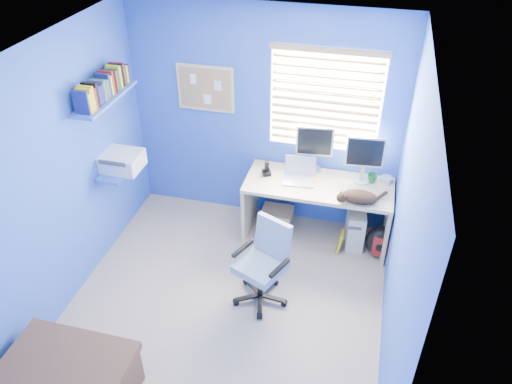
% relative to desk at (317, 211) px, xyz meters
% --- Properties ---
extents(floor, '(3.00, 3.20, 0.00)m').
position_rel_desk_xyz_m(floor, '(-0.69, -1.26, -0.37)').
color(floor, gray).
rests_on(floor, ground).
extents(ceiling, '(3.00, 3.20, 0.00)m').
position_rel_desk_xyz_m(ceiling, '(-0.69, -1.26, 2.13)').
color(ceiling, white).
rests_on(ceiling, wall_back).
extents(wall_back, '(3.00, 0.01, 2.50)m').
position_rel_desk_xyz_m(wall_back, '(-0.69, 0.34, 0.88)').
color(wall_back, blue).
rests_on(wall_back, ground).
extents(wall_front, '(3.00, 0.01, 2.50)m').
position_rel_desk_xyz_m(wall_front, '(-0.69, -2.86, 0.88)').
color(wall_front, blue).
rests_on(wall_front, ground).
extents(wall_left, '(0.01, 3.20, 2.50)m').
position_rel_desk_xyz_m(wall_left, '(-2.19, -1.26, 0.88)').
color(wall_left, blue).
rests_on(wall_left, ground).
extents(wall_right, '(0.01, 3.20, 2.50)m').
position_rel_desk_xyz_m(wall_right, '(0.81, -1.26, 0.88)').
color(wall_right, blue).
rests_on(wall_right, ground).
extents(desk, '(1.58, 0.65, 0.74)m').
position_rel_desk_xyz_m(desk, '(0.00, 0.00, 0.00)').
color(desk, beige).
rests_on(desk, floor).
extents(laptop, '(0.35, 0.29, 0.22)m').
position_rel_desk_xyz_m(laptop, '(-0.22, -0.00, 0.48)').
color(laptop, silver).
rests_on(laptop, desk).
extents(monitor_left, '(0.41, 0.17, 0.54)m').
position_rel_desk_xyz_m(monitor_left, '(-0.11, 0.26, 0.64)').
color(monitor_left, silver).
rests_on(monitor_left, desk).
extents(monitor_right, '(0.41, 0.16, 0.54)m').
position_rel_desk_xyz_m(monitor_right, '(0.43, 0.17, 0.64)').
color(monitor_right, silver).
rests_on(monitor_right, desk).
extents(phone, '(0.13, 0.14, 0.17)m').
position_rel_desk_xyz_m(phone, '(-0.59, 0.05, 0.45)').
color(phone, black).
rests_on(phone, desk).
extents(mug, '(0.10, 0.09, 0.10)m').
position_rel_desk_xyz_m(mug, '(0.54, 0.17, 0.42)').
color(mug, '#13622A').
rests_on(mug, desk).
extents(cd_spindle, '(0.13, 0.13, 0.07)m').
position_rel_desk_xyz_m(cd_spindle, '(0.69, 0.20, 0.41)').
color(cd_spindle, silver).
rests_on(cd_spindle, desk).
extents(cat, '(0.41, 0.31, 0.13)m').
position_rel_desk_xyz_m(cat, '(0.44, -0.23, 0.43)').
color(cat, black).
rests_on(cat, desk).
extents(tower_pc, '(0.23, 0.46, 0.45)m').
position_rel_desk_xyz_m(tower_pc, '(0.44, 0.05, -0.14)').
color(tower_pc, beige).
rests_on(tower_pc, floor).
extents(drawer_boxes, '(0.35, 0.28, 0.27)m').
position_rel_desk_xyz_m(drawer_boxes, '(-0.46, 0.05, -0.23)').
color(drawer_boxes, tan).
rests_on(drawer_boxes, floor).
extents(yellow_book, '(0.03, 0.17, 0.24)m').
position_rel_desk_xyz_m(yellow_book, '(0.30, -0.15, -0.25)').
color(yellow_book, yellow).
rests_on(yellow_book, floor).
extents(backpack, '(0.35, 0.27, 0.39)m').
position_rel_desk_xyz_m(backpack, '(0.74, -0.12, -0.18)').
color(backpack, black).
rests_on(backpack, floor).
extents(bed_corner, '(0.95, 0.67, 0.45)m').
position_rel_desk_xyz_m(bed_corner, '(-1.58, -2.52, -0.14)').
color(bed_corner, '#523726').
rests_on(bed_corner, floor).
extents(office_chair, '(0.66, 0.66, 0.86)m').
position_rel_desk_xyz_m(office_chair, '(-0.36, -1.04, -0.05)').
color(office_chair, black).
rests_on(office_chair, floor).
extents(window_blinds, '(1.15, 0.05, 1.10)m').
position_rel_desk_xyz_m(window_blinds, '(-0.04, 0.31, 1.18)').
color(window_blinds, white).
rests_on(window_blinds, ground).
extents(corkboard, '(0.64, 0.02, 0.52)m').
position_rel_desk_xyz_m(corkboard, '(-1.34, 0.33, 1.18)').
color(corkboard, beige).
rests_on(corkboard, ground).
extents(wall_shelves, '(0.42, 0.90, 1.05)m').
position_rel_desk_xyz_m(wall_shelves, '(-2.04, -0.51, 1.06)').
color(wall_shelves, '#3860BD').
rests_on(wall_shelves, ground).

